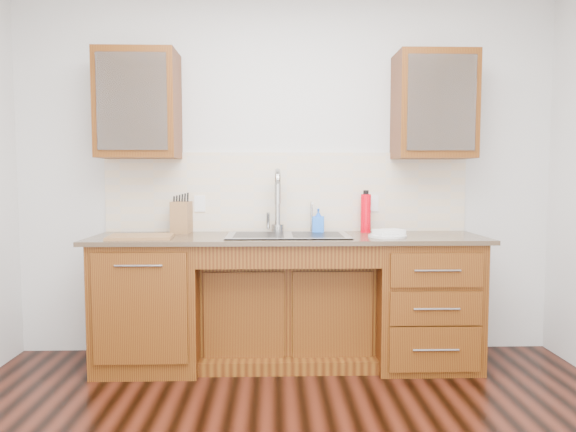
{
  "coord_description": "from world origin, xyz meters",
  "views": [
    {
      "loc": [
        -0.1,
        -2.11,
        1.31
      ],
      "look_at": [
        0.0,
        1.4,
        1.05
      ],
      "focal_mm": 32.0,
      "sensor_mm": 36.0,
      "label": 1
    }
  ],
  "objects_px": {
    "soap_bottle": "(318,221)",
    "plate": "(387,236)",
    "water_bottle": "(366,213)",
    "knife_block": "(182,217)",
    "cutting_board": "(141,237)"
  },
  "relations": [
    {
      "from": "water_bottle",
      "to": "plate",
      "type": "bearing_deg",
      "value": -72.91
    },
    {
      "from": "soap_bottle",
      "to": "plate",
      "type": "height_order",
      "value": "soap_bottle"
    },
    {
      "from": "soap_bottle",
      "to": "cutting_board",
      "type": "relative_size",
      "value": 0.43
    },
    {
      "from": "plate",
      "to": "cutting_board",
      "type": "distance_m",
      "value": 1.66
    },
    {
      "from": "plate",
      "to": "knife_block",
      "type": "bearing_deg",
      "value": 167.27
    },
    {
      "from": "soap_bottle",
      "to": "plate",
      "type": "distance_m",
      "value": 0.52
    },
    {
      "from": "soap_bottle",
      "to": "knife_block",
      "type": "distance_m",
      "value": 1.0
    },
    {
      "from": "water_bottle",
      "to": "cutting_board",
      "type": "bearing_deg",
      "value": -168.42
    },
    {
      "from": "plate",
      "to": "knife_block",
      "type": "distance_m",
      "value": 1.49
    },
    {
      "from": "soap_bottle",
      "to": "knife_block",
      "type": "xyz_separation_m",
      "value": [
        -1.0,
        0.07,
        0.02
      ]
    },
    {
      "from": "water_bottle",
      "to": "plate",
      "type": "xyz_separation_m",
      "value": [
        0.09,
        -0.31,
        -0.13
      ]
    },
    {
      "from": "soap_bottle",
      "to": "cutting_board",
      "type": "xyz_separation_m",
      "value": [
        -1.21,
        -0.27,
        -0.08
      ]
    },
    {
      "from": "plate",
      "to": "water_bottle",
      "type": "bearing_deg",
      "value": 107.09
    },
    {
      "from": "soap_bottle",
      "to": "plate",
      "type": "xyz_separation_m",
      "value": [
        0.45,
        -0.25,
        -0.08
      ]
    },
    {
      "from": "water_bottle",
      "to": "cutting_board",
      "type": "height_order",
      "value": "water_bottle"
    }
  ]
}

